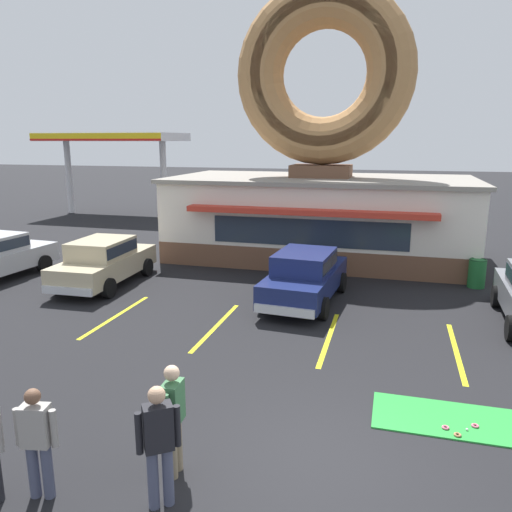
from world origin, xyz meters
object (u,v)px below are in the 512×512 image
(car_navy, at_px, (305,274))
(car_champagne, at_px, (104,260))
(golf_ball, at_px, (467,429))
(trash_bin, at_px, (477,273))
(pedestrian_blue_sweater_man, at_px, (173,415))
(pedestrian_hooded_kid, at_px, (159,441))
(pedestrian_leather_jacket_man, at_px, (37,438))

(car_navy, distance_m, car_champagne, 6.93)
(golf_ball, relative_size, car_navy, 0.01)
(golf_ball, distance_m, trash_bin, 9.43)
(car_navy, relative_size, pedestrian_blue_sweater_man, 2.70)
(pedestrian_blue_sweater_man, distance_m, trash_bin, 12.97)
(car_champagne, distance_m, pedestrian_hooded_kid, 11.35)
(car_navy, xyz_separation_m, car_champagne, (-6.93, 0.03, 0.00))
(car_champagne, distance_m, trash_bin, 12.62)
(golf_ball, distance_m, car_champagne, 12.53)
(pedestrian_blue_sweater_man, height_order, pedestrian_hooded_kid, pedestrian_hooded_kid)
(pedestrian_blue_sweater_man, relative_size, trash_bin, 1.78)
(pedestrian_leather_jacket_man, bearing_deg, car_champagne, 117.43)
(pedestrian_hooded_kid, bearing_deg, golf_ball, 35.21)
(car_champagne, bearing_deg, golf_ball, -29.93)
(pedestrian_blue_sweater_man, xyz_separation_m, pedestrian_leather_jacket_man, (-1.58, -0.95, -0.06))
(pedestrian_blue_sweater_man, distance_m, pedestrian_hooded_kid, 0.68)
(car_champagne, distance_m, pedestrian_blue_sweater_man, 10.75)
(pedestrian_hooded_kid, bearing_deg, car_champagne, 125.62)
(pedestrian_hooded_kid, distance_m, trash_bin, 13.53)
(pedestrian_hooded_kid, height_order, pedestrian_leather_jacket_man, pedestrian_hooded_kid)
(car_navy, bearing_deg, pedestrian_hooded_kid, -92.02)
(pedestrian_hooded_kid, bearing_deg, pedestrian_leather_jacket_man, -170.58)
(golf_ball, xyz_separation_m, trash_bin, (1.40, 9.31, 0.45))
(golf_ball, relative_size, pedestrian_blue_sweater_man, 0.02)
(pedestrian_hooded_kid, relative_size, pedestrian_leather_jacket_man, 1.08)
(golf_ball, xyz_separation_m, car_champagne, (-10.84, 6.24, 0.82))
(car_champagne, xyz_separation_m, pedestrian_hooded_kid, (6.61, -9.22, 0.11))
(car_champagne, bearing_deg, pedestrian_hooded_kid, -54.38)
(pedestrian_blue_sweater_man, xyz_separation_m, trash_bin, (5.73, 11.62, -0.47))
(pedestrian_leather_jacket_man, height_order, trash_bin, pedestrian_leather_jacket_man)
(car_navy, bearing_deg, car_champagne, 179.76)
(car_navy, relative_size, trash_bin, 4.80)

